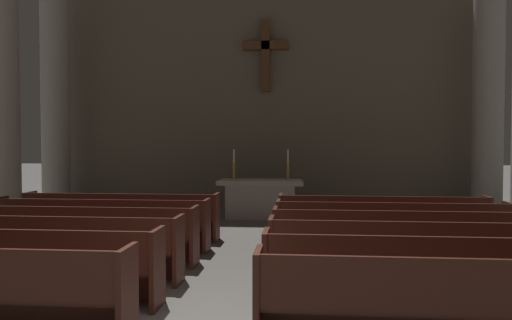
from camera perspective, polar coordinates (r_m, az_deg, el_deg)
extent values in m
cube|color=#4C2319|center=(5.17, -14.63, -14.82)|extent=(0.06, 0.50, 0.95)
cube|color=#4C2319|center=(6.93, -27.31, -11.06)|extent=(3.87, 0.40, 0.05)
cube|color=#4C2319|center=(7.13, -26.48, -12.54)|extent=(3.87, 0.04, 0.40)
cube|color=#4C2319|center=(6.09, -11.31, -12.19)|extent=(0.06, 0.50, 0.95)
cube|color=#4C2319|center=(7.78, -23.23, -9.57)|extent=(3.87, 0.40, 0.05)
cube|color=#4C2319|center=(7.54, -24.08, -7.83)|extent=(3.87, 0.05, 0.50)
cube|color=#4C2319|center=(7.98, -22.58, -10.92)|extent=(3.87, 0.04, 0.40)
cube|color=#4C2319|center=(7.05, -8.91, -10.23)|extent=(0.06, 0.50, 0.95)
cube|color=#4C2319|center=(8.67, -20.00, -8.35)|extent=(3.87, 0.40, 0.05)
cube|color=#4C2319|center=(8.42, -20.68, -6.76)|extent=(3.87, 0.05, 0.50)
cube|color=#4C2319|center=(8.87, -19.47, -9.59)|extent=(3.87, 0.04, 0.40)
cube|color=#4C2319|center=(8.01, -7.11, -8.73)|extent=(0.06, 0.50, 0.95)
cube|color=#4C2319|center=(9.58, -17.38, -7.34)|extent=(3.87, 0.40, 0.05)
cube|color=#4C2319|center=(9.34, -17.94, -5.88)|extent=(3.87, 0.05, 0.50)
cube|color=#4C2319|center=(9.78, -16.96, -8.48)|extent=(3.87, 0.04, 0.40)
cube|color=#4C2319|center=(8.99, -5.71, -7.55)|extent=(0.06, 0.50, 0.95)
cube|color=#4C2319|center=(10.47, -27.46, -6.41)|extent=(0.06, 0.50, 0.95)
cube|color=#4C2319|center=(10.51, -15.24, -6.49)|extent=(3.87, 0.40, 0.05)
cube|color=#4C2319|center=(10.27, -15.70, -5.15)|extent=(3.87, 0.05, 0.50)
cube|color=#4C2319|center=(10.71, -14.89, -7.55)|extent=(3.87, 0.04, 0.40)
cube|color=#4C2319|center=(9.97, -4.59, -6.60)|extent=(0.06, 0.50, 0.95)
cube|color=#4C2319|center=(11.32, -24.67, -5.74)|extent=(0.06, 0.50, 0.95)
cube|color=#4C2319|center=(5.15, 23.46, -15.55)|extent=(3.87, 0.40, 0.05)
cube|color=#4C2319|center=(4.87, 24.35, -13.22)|extent=(3.87, 0.05, 0.50)
cube|color=#4C2319|center=(4.90, 0.24, -15.71)|extent=(0.06, 0.50, 0.95)
cube|color=#4C2319|center=(6.09, 20.41, -12.78)|extent=(3.87, 0.40, 0.05)
cube|color=#4C2319|center=(5.81, 21.03, -10.70)|extent=(3.87, 0.05, 0.50)
cube|color=#4C2319|center=(6.31, 19.94, -14.35)|extent=(3.87, 0.04, 0.40)
cube|color=#4C2319|center=(5.87, 1.14, -12.71)|extent=(0.06, 0.50, 0.95)
cube|color=#4C2319|center=(7.04, 18.22, -10.73)|extent=(3.87, 0.40, 0.05)
cube|color=#4C2319|center=(6.77, 18.68, -8.87)|extent=(3.87, 0.05, 0.50)
cube|color=#4C2319|center=(7.26, 17.88, -12.16)|extent=(3.87, 0.04, 0.40)
cube|color=#4C2319|center=(6.85, 1.76, -10.56)|extent=(0.06, 0.50, 0.95)
cube|color=#4C2319|center=(8.01, 16.58, -9.16)|extent=(3.87, 0.40, 0.05)
cube|color=#4C2319|center=(7.74, 16.93, -7.48)|extent=(3.87, 0.05, 0.50)
cube|color=#4C2319|center=(8.23, 16.32, -10.46)|extent=(3.87, 0.04, 0.40)
cube|color=#4C2319|center=(7.84, 2.23, -8.95)|extent=(0.06, 0.50, 0.95)
cube|color=#4C2319|center=(8.99, 15.31, -7.93)|extent=(3.87, 0.40, 0.05)
cube|color=#4C2319|center=(8.73, 15.58, -6.40)|extent=(3.87, 0.05, 0.50)
cube|color=#4C2319|center=(9.20, 15.10, -9.12)|extent=(3.87, 0.04, 0.40)
cube|color=#4C2319|center=(8.84, 2.58, -7.71)|extent=(0.06, 0.50, 0.95)
cube|color=#4C2319|center=(9.50, 27.17, -7.24)|extent=(0.06, 0.50, 0.95)
cube|color=#4C2319|center=(9.98, 14.29, -6.94)|extent=(3.87, 0.40, 0.05)
cube|color=#4C2319|center=(9.72, 14.51, -5.54)|extent=(3.87, 0.05, 0.50)
cube|color=#4C2319|center=(10.19, 14.12, -8.03)|extent=(3.87, 0.04, 0.40)
cube|color=#4C2319|center=(9.84, 2.86, -6.71)|extent=(0.06, 0.50, 0.95)
cube|color=#4C2319|center=(10.44, 25.08, -6.39)|extent=(0.06, 0.50, 0.95)
cube|color=#ADA89E|center=(13.05, -27.07, -6.43)|extent=(1.08, 1.08, 0.20)
cylinder|color=#ADA89E|center=(13.02, -27.32, 8.90)|extent=(0.77, 0.77, 7.16)
cube|color=#ADA89E|center=(15.19, -22.01, -5.20)|extent=(1.08, 1.08, 0.20)
cylinder|color=#ADA89E|center=(15.16, -22.19, 7.96)|extent=(0.77, 0.77, 7.16)
cube|color=#ADA89E|center=(14.35, 25.04, -5.65)|extent=(1.08, 1.08, 0.20)
cylinder|color=#ADA89E|center=(14.32, 25.25, 8.28)|extent=(0.77, 0.77, 7.16)
cube|color=#A8A399|center=(12.83, 0.55, -4.82)|extent=(1.76, 0.72, 0.88)
cube|color=#A8A399|center=(12.78, 0.55, -2.60)|extent=(2.20, 0.90, 0.12)
cube|color=silver|center=(12.78, 0.55, -2.31)|extent=(2.09, 0.86, 0.01)
cylinder|color=#B79338|center=(12.86, -2.56, -2.21)|extent=(0.16, 0.16, 0.02)
cylinder|color=#B79338|center=(12.84, -2.56, -1.30)|extent=(0.07, 0.07, 0.43)
cylinder|color=silver|center=(12.83, -2.56, 0.46)|extent=(0.04, 0.04, 0.35)
cylinder|color=#B79338|center=(12.74, 3.69, -2.25)|extent=(0.16, 0.16, 0.02)
cylinder|color=#B79338|center=(12.73, 3.70, -1.33)|extent=(0.07, 0.07, 0.43)
cylinder|color=silver|center=(12.71, 3.70, 0.45)|extent=(0.04, 0.04, 0.35)
cube|color=#706656|center=(14.82, 1.19, 10.17)|extent=(13.01, 0.25, 8.14)
cube|color=brown|center=(14.64, 1.12, 11.88)|extent=(0.25, 0.25, 2.06)
cube|color=brown|center=(14.70, 1.12, 13.07)|extent=(1.32, 0.25, 0.25)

